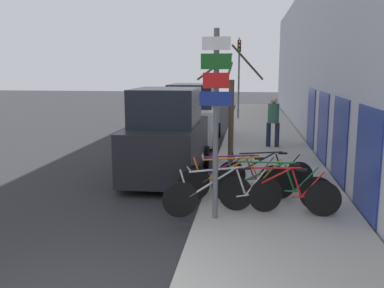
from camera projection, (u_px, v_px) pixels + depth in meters
ground_plane at (195, 148)px, 16.06m from camera, size 80.00×80.00×0.00m
sidewalk_curb at (263, 136)px, 18.45m from camera, size 3.20×32.00×0.15m
building_facade at (308, 62)px, 17.61m from camera, size 0.23×32.00×6.50m
signpost at (216, 114)px, 7.81m from camera, size 0.59×0.12×3.51m
bicycle_0 at (224, 194)px, 8.27m from camera, size 2.29×0.82×0.95m
bicycle_1 at (278, 193)px, 8.35m from camera, size 2.36×0.44×0.95m
bicycle_2 at (271, 187)px, 8.78m from camera, size 2.49×0.63×0.96m
bicycle_3 at (237, 181)px, 9.24m from camera, size 2.54×0.60×0.96m
bicycle_4 at (234, 177)px, 9.66m from camera, size 2.41×0.51×0.91m
bicycle_5 at (265, 173)px, 10.08m from camera, size 2.23×0.44×0.91m
parked_car_0 at (167, 138)px, 11.60m from camera, size 2.06×4.16×2.45m
parked_car_1 at (192, 116)px, 17.20m from camera, size 2.17×4.66×2.36m
pedestrian_near at (273, 118)px, 15.42m from camera, size 0.47×0.40×1.81m
street_tree at (231, 113)px, 12.14m from camera, size 1.90×1.51×3.48m
traffic_light at (239, 67)px, 23.87m from camera, size 0.20×0.30×4.50m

